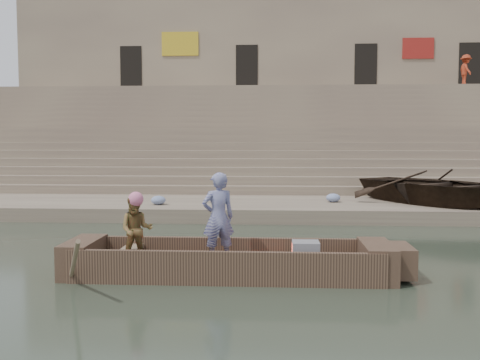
# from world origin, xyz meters

# --- Properties ---
(ground) EXTENTS (120.00, 120.00, 0.00)m
(ground) POSITION_xyz_m (0.00, 0.00, 0.00)
(ground) COLOR #2A3427
(ground) RESTS_ON ground
(lower_landing) EXTENTS (32.00, 4.00, 0.40)m
(lower_landing) POSITION_xyz_m (0.00, 8.00, 0.20)
(lower_landing) COLOR gray
(lower_landing) RESTS_ON ground
(mid_landing) EXTENTS (32.00, 3.00, 2.80)m
(mid_landing) POSITION_xyz_m (0.00, 15.50, 1.40)
(mid_landing) COLOR gray
(mid_landing) RESTS_ON ground
(upper_landing) EXTENTS (32.00, 3.00, 5.20)m
(upper_landing) POSITION_xyz_m (0.00, 22.50, 2.60)
(upper_landing) COLOR gray
(upper_landing) RESTS_ON ground
(ghat_steps) EXTENTS (32.00, 11.00, 5.20)m
(ghat_steps) POSITION_xyz_m (0.00, 17.19, 1.80)
(ghat_steps) COLOR gray
(ghat_steps) RESTS_ON ground
(building_wall) EXTENTS (32.00, 5.07, 11.20)m
(building_wall) POSITION_xyz_m (0.00, 26.50, 5.60)
(building_wall) COLOR tan
(building_wall) RESTS_ON ground
(main_rowboat) EXTENTS (5.00, 1.30, 0.22)m
(main_rowboat) POSITION_xyz_m (-1.16, 0.34, 0.11)
(main_rowboat) COLOR brown
(main_rowboat) RESTS_ON ground
(rowboat_trim) EXTENTS (6.04, 2.63, 1.85)m
(rowboat_trim) POSITION_xyz_m (-0.95, 0.33, 0.31)
(rowboat_trim) COLOR brown
(rowboat_trim) RESTS_ON ground
(standing_man) EXTENTS (0.67, 0.56, 1.57)m
(standing_man) POSITION_xyz_m (-1.33, 0.45, 1.01)
(standing_man) COLOR navy
(standing_man) RESTS_ON main_rowboat
(rowing_man) EXTENTS (0.64, 0.53, 1.18)m
(rowing_man) POSITION_xyz_m (-2.73, 0.23, 0.81)
(rowing_man) COLOR #297D2D
(rowing_man) RESTS_ON main_rowboat
(television) EXTENTS (0.46, 0.42, 0.40)m
(television) POSITION_xyz_m (0.17, 0.34, 0.42)
(television) COLOR gray
(television) RESTS_ON main_rowboat
(beached_rowboat) EXTENTS (5.93, 6.20, 1.04)m
(beached_rowboat) POSITION_xyz_m (4.54, 7.81, 0.92)
(beached_rowboat) COLOR #2D2116
(beached_rowboat) RESTS_ON lower_landing
(pedestrian) EXTENTS (0.69, 1.12, 1.68)m
(pedestrian) POSITION_xyz_m (9.97, 21.67, 6.04)
(pedestrian) COLOR #A3341B
(pedestrian) RESTS_ON upper_landing
(cloth_bundles) EXTENTS (15.72, 1.43, 0.26)m
(cloth_bundles) POSITION_xyz_m (-2.06, 7.51, 0.53)
(cloth_bundles) COLOR #3F5999
(cloth_bundles) RESTS_ON lower_landing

